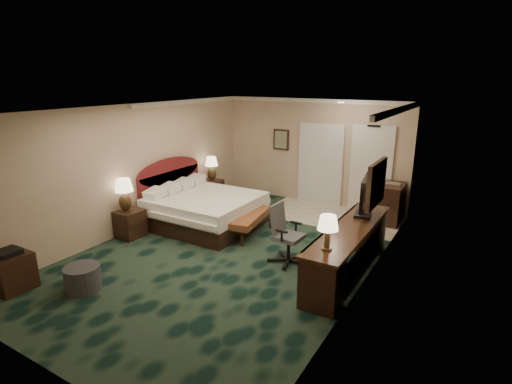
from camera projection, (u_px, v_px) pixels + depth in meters
The scene contains 26 objects.
floor at pixel (233, 252), 7.66m from camera, with size 5.00×7.50×0.00m, color black.
ceiling at pixel (230, 109), 6.90m from camera, with size 5.00×7.50×0.00m, color silver.
wall_back at pixel (312, 152), 10.37m from camera, with size 5.00×0.00×2.70m, color tan.
wall_front at pixel (31, 263), 4.19m from camera, with size 5.00×0.00×2.70m, color tan.
wall_left at pixel (134, 168), 8.51m from camera, with size 0.00×7.50×2.70m, color tan.
wall_right at pixel (368, 206), 6.05m from camera, with size 0.00×7.50×2.70m, color tan.
crown_molding at pixel (230, 112), 6.92m from camera, with size 5.00×7.50×0.10m, color silver, non-canonical shape.
tile_patch at pixel (331, 216), 9.61m from camera, with size 3.20×1.70×0.01m, color beige.
headboard at pixel (171, 187), 9.49m from camera, with size 0.12×2.00×1.40m, color #4E0F18, non-canonical shape.
entry_door at pixel (371, 170), 9.67m from camera, with size 1.02×0.06×2.18m, color silver.
closet_doors at pixel (320, 164), 10.30m from camera, with size 1.20×0.06×2.10m, color #B5B5B5.
wall_art at pixel (281, 140), 10.71m from camera, with size 0.45×0.06×0.55m, color #506F5A.
wall_mirror at pixel (377, 184), 6.51m from camera, with size 0.05×0.95×0.75m, color white.
bed at pixel (206, 211), 8.93m from camera, with size 2.18×2.02×0.69m, color white.
nightstand_near at pixel (130, 224), 8.30m from camera, with size 0.46×0.53×0.57m, color black.
nightstand_far at pixel (211, 191), 10.58m from camera, with size 0.48×0.55×0.60m, color black.
lamp_near at pixel (125, 195), 8.09m from camera, with size 0.37×0.37×0.69m, color black, non-canonical shape.
lamp_far at pixel (212, 169), 10.41m from camera, with size 0.33×0.33×0.63m, color black, non-canonical shape.
bed_bench at pixel (250, 224), 8.42m from camera, with size 0.47×1.36×0.46m, color brown.
ottoman at pixel (83, 278), 6.25m from camera, with size 0.55×0.55×0.39m, color #303030.
side_table at pixel (11, 272), 6.24m from camera, with size 0.54×0.54×0.59m, color black.
desk at pixel (348, 251), 6.70m from camera, with size 0.62×2.89×0.83m, color black.
tv at pixel (364, 197), 7.06m from camera, with size 0.08×0.92×0.72m, color black.
desk_lamp at pixel (328, 233), 5.69m from camera, with size 0.30×0.30×0.53m, color black, non-canonical shape.
desk_chair at pixel (289, 235), 7.10m from camera, with size 0.62×0.58×1.06m, color #44434A, non-canonical shape.
minibar at pixel (391, 204), 9.09m from camera, with size 0.47×0.85×0.90m, color black.
Camera 1 is at (3.98, -5.81, 3.24)m, focal length 28.00 mm.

